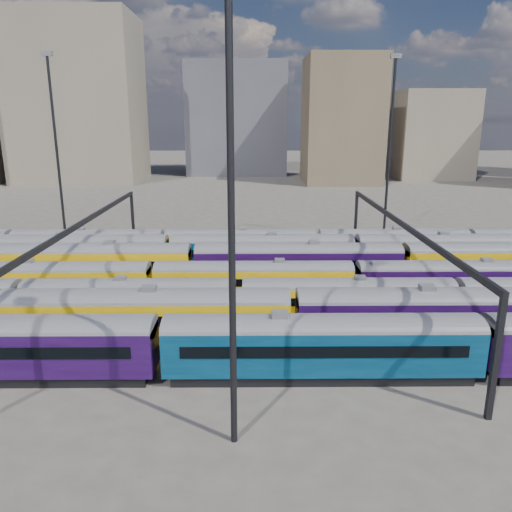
{
  "coord_description": "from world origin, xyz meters",
  "views": [
    {
      "loc": [
        -3.99,
        -45.94,
        17.15
      ],
      "look_at": [
        -3.57,
        5.88,
        3.0
      ],
      "focal_mm": 35.0,
      "sensor_mm": 36.0,
      "label": 1
    }
  ],
  "objects_px": {
    "rake_2": "(239,295)",
    "rake_0": "(483,339)",
    "rake_1": "(293,311)",
    "mast_2": "(231,189)"
  },
  "relations": [
    {
      "from": "rake_2",
      "to": "rake_0",
      "type": "bearing_deg",
      "value": -30.8
    },
    {
      "from": "rake_1",
      "to": "mast_2",
      "type": "xyz_separation_m",
      "value": [
        -4.17,
        -12.0,
        11.05
      ]
    },
    {
      "from": "rake_0",
      "to": "mast_2",
      "type": "height_order",
      "value": "mast_2"
    },
    {
      "from": "rake_0",
      "to": "mast_2",
      "type": "bearing_deg",
      "value": -157.2
    },
    {
      "from": "rake_0",
      "to": "rake_2",
      "type": "height_order",
      "value": "rake_0"
    },
    {
      "from": "rake_1",
      "to": "mast_2",
      "type": "bearing_deg",
      "value": -109.14
    },
    {
      "from": "mast_2",
      "to": "rake_0",
      "type": "bearing_deg",
      "value": 22.8
    },
    {
      "from": "rake_1",
      "to": "mast_2",
      "type": "height_order",
      "value": "mast_2"
    },
    {
      "from": "rake_2",
      "to": "mast_2",
      "type": "bearing_deg",
      "value": -89.57
    },
    {
      "from": "rake_2",
      "to": "mast_2",
      "type": "relative_size",
      "value": 4.41
    }
  ]
}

